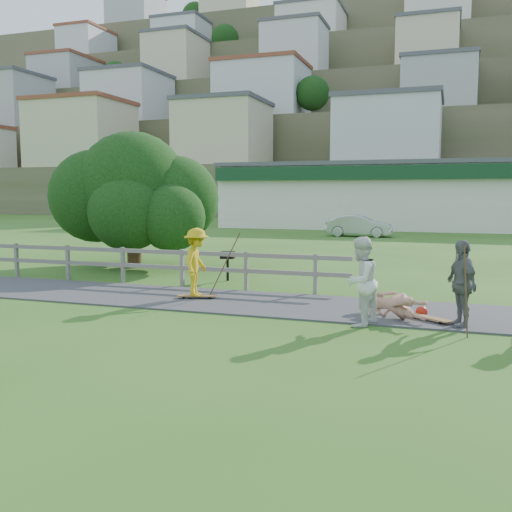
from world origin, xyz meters
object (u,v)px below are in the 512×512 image
Objects in this scene: car_silver at (359,226)px; skater_rider at (197,266)px; spectator_b at (461,284)px; bbq at (228,266)px; spectator_a at (360,282)px; tree at (134,217)px; skater_fallen at (392,305)px.

skater_rider is at bearing 177.79° from car_silver.
bbq is at bearing -148.42° from spectator_b.
skater_rider is 0.42× the size of car_silver.
spectator_a is 2.00× the size of bbq.
car_silver is at bearing 167.25° from spectator_b.
tree is 7.06× the size of bbq.
spectator_b is 12.98m from tree.
spectator_a is 6.84m from bbq.
spectator_b is (1.38, -0.37, 0.59)m from skater_fallen.
spectator_a is 0.45× the size of car_silver.
skater_rider is 0.97× the size of spectator_b.
spectator_a is at bearing -52.74° from bbq.
skater_fallen is at bearing -170.23° from car_silver.
spectator_b is at bearing 126.06° from spectator_a.
skater_rider is 5.06m from skater_fallen.
skater_fallen is 0.27× the size of tree.
spectator_b is (1.96, 0.50, -0.02)m from spectator_a.
spectator_a is (-0.58, -0.87, 0.61)m from skater_fallen.
tree reaches higher than spectator_a.
skater_fallen is 1.55m from spectator_b.
spectator_b is at bearing -107.13° from skater_rider.
skater_rider is 23.03m from car_silver.
bbq is at bearing -23.73° from tree.
spectator_b is at bearing -40.30° from bbq.
bbq reaches higher than skater_fallen.
spectator_b is 24.75m from car_silver.
skater_rider is 3.30m from bbq.
spectator_a is 11.59m from tree.
skater_fallen is (4.98, -0.68, -0.56)m from skater_rider.
spectator_a is at bearing -177.80° from skater_fallen.
spectator_a reaches higher than bbq.
bbq is at bearing -112.94° from spectator_a.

